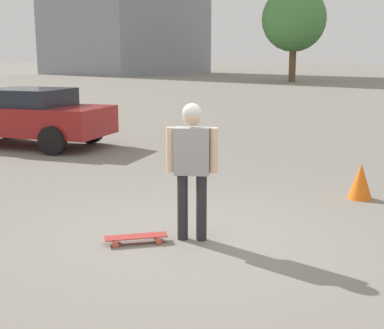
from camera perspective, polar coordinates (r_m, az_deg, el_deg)
The scene contains 6 objects.
ground_plane at distance 6.61m, azimuth -0.00°, elevation -7.99°, with size 220.00×220.00×0.00m, color gray.
person at distance 6.34m, azimuth -0.00°, elevation 0.76°, with size 0.38×0.55×1.67m.
skateboard at distance 6.50m, azimuth -5.98°, elevation -7.75°, with size 0.69×0.63×0.09m.
car_parked_near at distance 13.68m, azimuth -17.16°, elevation 4.99°, with size 2.83×4.42×1.40m.
tree_distant at distance 43.98m, azimuth 10.83°, elevation 14.97°, with size 5.05×5.05×7.39m.
traffic_cone at distance 8.75m, azimuth 17.54°, elevation -1.70°, with size 0.38×0.38×0.56m.
Camera 1 is at (-5.04, -3.65, 2.24)m, focal length 50.00 mm.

